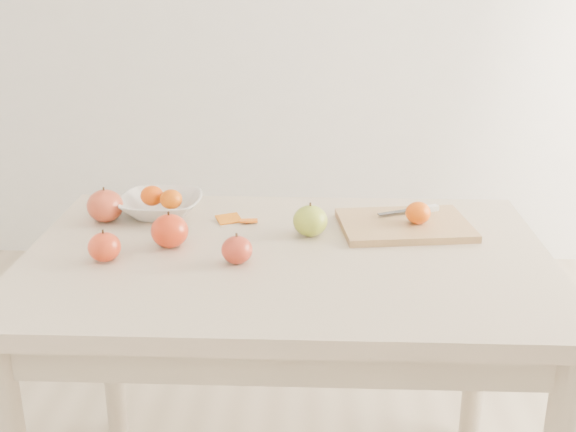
{
  "coord_description": "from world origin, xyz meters",
  "views": [
    {
      "loc": [
        0.06,
        -1.52,
        1.39
      ],
      "look_at": [
        0.0,
        0.05,
        0.82
      ],
      "focal_mm": 45.0,
      "sensor_mm": 36.0,
      "label": 1
    }
  ],
  "objects": [
    {
      "name": "apple_red_b",
      "position": [
        -0.27,
        0.02,
        0.79
      ],
      "size": [
        0.09,
        0.09,
        0.08
      ],
      "primitive_type": "ellipsoid",
      "color": "maroon",
      "rests_on": "table"
    },
    {
      "name": "apple_red_e",
      "position": [
        -0.11,
        -0.07,
        0.78
      ],
      "size": [
        0.07,
        0.07,
        0.06
      ],
      "primitive_type": "ellipsoid",
      "color": "maroon",
      "rests_on": "table"
    },
    {
      "name": "orange_peel_a",
      "position": [
        -0.16,
        0.2,
        0.75
      ],
      "size": [
        0.07,
        0.07,
        0.01
      ],
      "primitive_type": "cube",
      "rotation": [
        0.21,
        0.0,
        0.45
      ],
      "color": "#CA630E",
      "rests_on": "table"
    },
    {
      "name": "fruit_bowl",
      "position": [
        -0.34,
        0.24,
        0.78
      ],
      "size": [
        0.21,
        0.21,
        0.05
      ],
      "primitive_type": "imported",
      "color": "silver",
      "rests_on": "table"
    },
    {
      "name": "orange_peel_b",
      "position": [
        -0.11,
        0.19,
        0.75
      ],
      "size": [
        0.05,
        0.04,
        0.01
      ],
      "primitive_type": "cube",
      "rotation": [
        -0.14,
        0.0,
        0.09
      ],
      "color": "orange",
      "rests_on": "table"
    },
    {
      "name": "apple_green",
      "position": [
        0.05,
        0.11,
        0.79
      ],
      "size": [
        0.08,
        0.08,
        0.08
      ],
      "primitive_type": "ellipsoid",
      "color": "olive",
      "rests_on": "table"
    },
    {
      "name": "apple_red_d",
      "position": [
        -0.4,
        -0.06,
        0.78
      ],
      "size": [
        0.07,
        0.07,
        0.07
      ],
      "primitive_type": "ellipsoid",
      "color": "#A30613",
      "rests_on": "table"
    },
    {
      "name": "cutting_board",
      "position": [
        0.29,
        0.16,
        0.76
      ],
      "size": [
        0.34,
        0.27,
        0.02
      ],
      "primitive_type": "cube",
      "rotation": [
        0.0,
        0.0,
        0.13
      ],
      "color": "tan",
      "rests_on": "table"
    },
    {
      "name": "board_tangerine",
      "position": [
        0.32,
        0.15,
        0.8
      ],
      "size": [
        0.06,
        0.06,
        0.05
      ],
      "primitive_type": "ellipsoid",
      "color": "#D75707",
      "rests_on": "cutting_board"
    },
    {
      "name": "table",
      "position": [
        0.0,
        0.0,
        0.65
      ],
      "size": [
        1.2,
        0.8,
        0.75
      ],
      "color": "#C4AE94",
      "rests_on": "ground"
    },
    {
      "name": "apple_red_a",
      "position": [
        -0.47,
        0.19,
        0.79
      ],
      "size": [
        0.09,
        0.09,
        0.08
      ],
      "primitive_type": "ellipsoid",
      "color": "#A4121B",
      "rests_on": "table"
    },
    {
      "name": "bowl_tangerine_far",
      "position": [
        -0.31,
        0.22,
        0.8
      ],
      "size": [
        0.06,
        0.06,
        0.05
      ],
      "primitive_type": "ellipsoid",
      "color": "#E45508",
      "rests_on": "fruit_bowl"
    },
    {
      "name": "paring_knife",
      "position": [
        0.33,
        0.23,
        0.78
      ],
      "size": [
        0.16,
        0.08,
        0.01
      ],
      "color": "white",
      "rests_on": "cutting_board"
    },
    {
      "name": "bowl_tangerine_near",
      "position": [
        -0.36,
        0.25,
        0.8
      ],
      "size": [
        0.06,
        0.06,
        0.05
      ],
      "primitive_type": "ellipsoid",
      "color": "#DC5E07",
      "rests_on": "fruit_bowl"
    }
  ]
}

